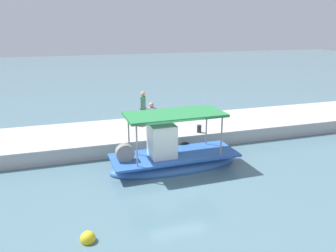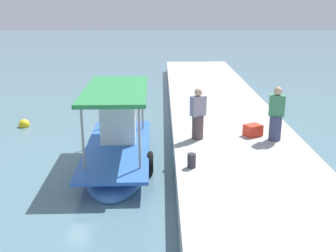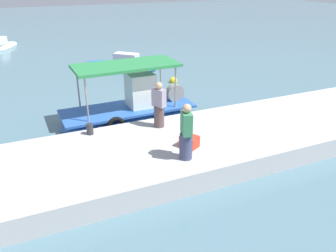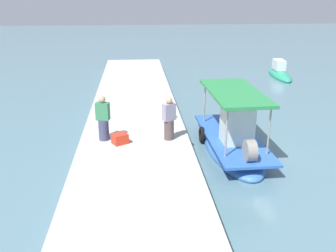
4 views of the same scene
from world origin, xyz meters
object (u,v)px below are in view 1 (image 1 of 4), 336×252
Objects in this scene: main_fishing_boat at (172,158)px; mooring_bollard at (199,129)px; fisherman_by_crate at (151,120)px; cargo_crate at (138,122)px; marker_buoy at (88,238)px; fisherman_near_bollard at (143,108)px.

main_fishing_boat is 15.01× the size of mooring_bollard.
fisherman_by_crate is 2.61m from mooring_bollard.
cargo_crate is 1.18× the size of marker_buoy.
fisherman_by_crate is (0.27, -2.65, 1.06)m from main_fishing_boat.
main_fishing_boat reaches higher than fisherman_by_crate.
fisherman_near_bollard reaches higher than marker_buoy.
fisherman_by_crate is 8.18m from marker_buoy.
marker_buoy is at bearing 67.35° from fisherman_near_bollard.
cargo_crate is at bearing -111.63° from marker_buoy.
main_fishing_boat is 3.23m from mooring_bollard.
main_fishing_boat is 3.50× the size of fisherman_by_crate.
fisherman_near_bollard is 2.56m from fisherman_by_crate.
fisherman_by_crate is at bearing -8.45° from mooring_bollard.
fisherman_near_bollard is at bearing -93.82° from fisherman_by_crate.
mooring_bollard is at bearing -134.65° from main_fishing_boat.
mooring_bollard is 0.73× the size of cargo_crate.
fisherman_near_bollard is 4.47× the size of mooring_bollard.
fisherman_by_crate reaches higher than mooring_bollard.
marker_buoy is (3.85, 7.08, -1.42)m from fisherman_by_crate.
fisherman_by_crate reaches higher than cargo_crate.
mooring_bollard is 3.62m from cargo_crate.
fisherman_near_bollard is 1.04× the size of fisherman_by_crate.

